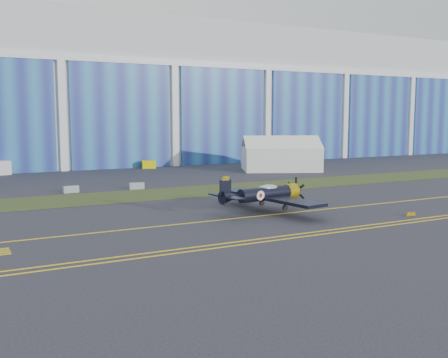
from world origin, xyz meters
TOP-DOWN VIEW (x-y plane):
  - ground at (0.00, 0.00)m, footprint 260.00×260.00m
  - grass_median at (0.00, 14.00)m, footprint 260.00×10.00m
  - hangar at (0.00, 71.79)m, footprint 220.00×45.70m
  - taxiway_centreline at (0.00, -5.00)m, footprint 200.00×0.20m
  - edge_line_near at (0.00, -14.50)m, footprint 80.00×0.20m
  - edge_line_far at (0.00, -13.50)m, footprint 80.00×0.20m
  - guard_board_right at (22.00, -12.00)m, footprint 1.20×0.15m
  - warbird at (10.10, -3.45)m, footprint 13.39×15.49m
  - tent at (35.99, 32.02)m, footprint 16.90×15.02m
  - tug at (15.48, 46.87)m, footprint 2.88×2.17m
  - barrier_a at (-4.74, 20.33)m, footprint 2.06×0.86m
  - barrier_b at (3.98, 19.61)m, footprint 2.05×0.79m

SIDE VIEW (x-z plane):
  - ground at x=0.00m, z-range 0.00..0.00m
  - taxiway_centreline at x=0.00m, z-range 0.00..0.02m
  - edge_line_near at x=0.00m, z-range 0.00..0.02m
  - edge_line_far at x=0.00m, z-range 0.00..0.02m
  - grass_median at x=0.00m, z-range 0.01..0.03m
  - guard_board_right at x=22.00m, z-range 0.00..0.35m
  - barrier_a at x=-4.74m, z-range 0.00..0.90m
  - barrier_b at x=3.98m, z-range 0.00..0.90m
  - tug at x=15.48m, z-range 0.00..1.50m
  - warbird at x=10.10m, z-range -0.15..4.04m
  - tent at x=35.99m, z-range 0.00..6.48m
  - hangar at x=0.00m, z-range -0.04..29.96m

